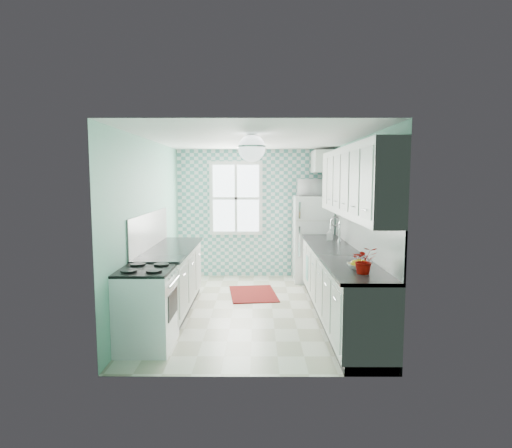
{
  "coord_description": "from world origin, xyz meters",
  "views": [
    {
      "loc": [
        0.07,
        -6.22,
        1.95
      ],
      "look_at": [
        0.05,
        0.25,
        1.25
      ],
      "focal_mm": 30.0,
      "sensor_mm": 36.0,
      "label": 1
    }
  ],
  "objects_px": {
    "stove": "(147,307)",
    "potted_plant": "(364,260)",
    "fridge": "(312,239)",
    "sink": "(329,243)",
    "fruit_bowl": "(359,266)",
    "microwave": "(313,187)",
    "ceiling_light": "(252,148)"
  },
  "relations": [
    {
      "from": "sink",
      "to": "fruit_bowl",
      "type": "relative_size",
      "value": 2.15
    },
    {
      "from": "ceiling_light",
      "to": "fruit_bowl",
      "type": "height_order",
      "value": "ceiling_light"
    },
    {
      "from": "stove",
      "to": "sink",
      "type": "distance_m",
      "value": 3.09
    },
    {
      "from": "potted_plant",
      "to": "fruit_bowl",
      "type": "bearing_deg",
      "value": 90.0
    },
    {
      "from": "potted_plant",
      "to": "microwave",
      "type": "xyz_separation_m",
      "value": [
        -0.09,
        3.57,
        0.68
      ]
    },
    {
      "from": "fridge",
      "to": "stove",
      "type": "height_order",
      "value": "fridge"
    },
    {
      "from": "sink",
      "to": "fruit_bowl",
      "type": "bearing_deg",
      "value": -89.48
    },
    {
      "from": "microwave",
      "to": "fridge",
      "type": "bearing_deg",
      "value": 55.67
    },
    {
      "from": "fridge",
      "to": "fruit_bowl",
      "type": "relative_size",
      "value": 6.53
    },
    {
      "from": "potted_plant",
      "to": "stove",
      "type": "bearing_deg",
      "value": 172.04
    },
    {
      "from": "ceiling_light",
      "to": "potted_plant",
      "type": "height_order",
      "value": "ceiling_light"
    },
    {
      "from": "microwave",
      "to": "stove",
      "type": "bearing_deg",
      "value": 55.99
    },
    {
      "from": "stove",
      "to": "fruit_bowl",
      "type": "distance_m",
      "value": 2.45
    },
    {
      "from": "fruit_bowl",
      "to": "potted_plant",
      "type": "height_order",
      "value": "potted_plant"
    },
    {
      "from": "ceiling_light",
      "to": "sink",
      "type": "bearing_deg",
      "value": 45.57
    },
    {
      "from": "fridge",
      "to": "sink",
      "type": "height_order",
      "value": "fridge"
    },
    {
      "from": "fridge",
      "to": "fruit_bowl",
      "type": "bearing_deg",
      "value": -84.82
    },
    {
      "from": "fridge",
      "to": "microwave",
      "type": "xyz_separation_m",
      "value": [
        0.0,
        0.0,
        0.96
      ]
    },
    {
      "from": "stove",
      "to": "potted_plant",
      "type": "xyz_separation_m",
      "value": [
        2.4,
        -0.34,
        0.61
      ]
    },
    {
      "from": "sink",
      "to": "microwave",
      "type": "distance_m",
      "value": 1.59
    },
    {
      "from": "fridge",
      "to": "fruit_bowl",
      "type": "height_order",
      "value": "fridge"
    },
    {
      "from": "fridge",
      "to": "potted_plant",
      "type": "height_order",
      "value": "fridge"
    },
    {
      "from": "fruit_bowl",
      "to": "stove",
      "type": "bearing_deg",
      "value": 177.89
    },
    {
      "from": "sink",
      "to": "microwave",
      "type": "height_order",
      "value": "microwave"
    },
    {
      "from": "fruit_bowl",
      "to": "potted_plant",
      "type": "distance_m",
      "value": 0.27
    },
    {
      "from": "ceiling_light",
      "to": "fruit_bowl",
      "type": "relative_size",
      "value": 1.41
    },
    {
      "from": "sink",
      "to": "fridge",
      "type": "bearing_deg",
      "value": 94.66
    },
    {
      "from": "fruit_bowl",
      "to": "fridge",
      "type": "bearing_deg",
      "value": 91.56
    },
    {
      "from": "ceiling_light",
      "to": "fruit_bowl",
      "type": "bearing_deg",
      "value": -31.71
    },
    {
      "from": "potted_plant",
      "to": "fridge",
      "type": "bearing_deg",
      "value": 91.45
    },
    {
      "from": "fridge",
      "to": "ceiling_light",
      "type": "bearing_deg",
      "value": -109.68
    },
    {
      "from": "ceiling_light",
      "to": "microwave",
      "type": "xyz_separation_m",
      "value": [
        1.11,
        2.58,
        -0.55
      ]
    }
  ]
}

